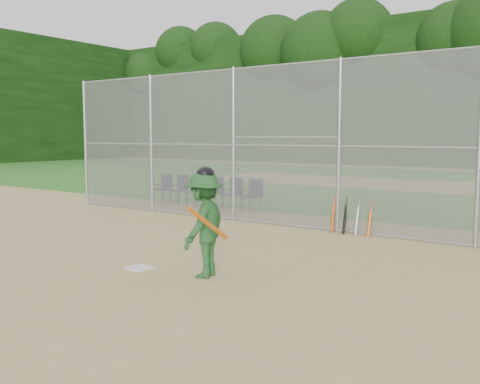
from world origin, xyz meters
The scene contains 14 objects.
ground centered at (0.00, 0.00, 0.00)m, with size 100.00×100.00×0.00m, color tan.
grass_strip centered at (0.00, 18.00, 0.01)m, with size 100.00×100.00×0.00m, color #2A6E21.
dirt_patch_far centered at (0.00, 18.00, 0.01)m, with size 24.00×24.00×0.00m, color tan.
backstop_fence centered at (0.00, 5.00, 2.07)m, with size 16.09×0.09×4.00m.
treeline centered at (0.00, 20.00, 5.50)m, with size 81.00×60.00×11.00m.
home_plate centered at (-0.27, -0.07, 0.01)m, with size 0.39×0.39×0.02m, color silver.
batter_at_plate centered at (0.96, 0.17, 0.85)m, with size 0.95×1.35×1.76m.
spare_bats centered at (1.35, 4.97, 0.42)m, with size 0.96×0.28×0.85m.
chair_0 centered at (-6.23, 6.71, 0.48)m, with size 0.54×0.52×0.96m, color #11173E, non-canonical shape.
chair_1 centered at (-5.50, 6.71, 0.48)m, with size 0.54×0.52×0.96m, color #11173E, non-canonical shape.
chair_2 centered at (-4.78, 6.71, 0.48)m, with size 0.54×0.52×0.96m, color #11173E, non-canonical shape.
chair_3 centered at (-4.05, 6.71, 0.48)m, with size 0.54×0.52×0.96m, color #11173E, non-canonical shape.
chair_4 centered at (-3.32, 6.71, 0.48)m, with size 0.54×0.52×0.96m, color #11173E, non-canonical shape.
chair_5 centered at (-2.59, 6.71, 0.48)m, with size 0.54×0.52×0.96m, color #11173E, non-canonical shape.
Camera 1 is at (6.29, -6.29, 2.24)m, focal length 40.00 mm.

